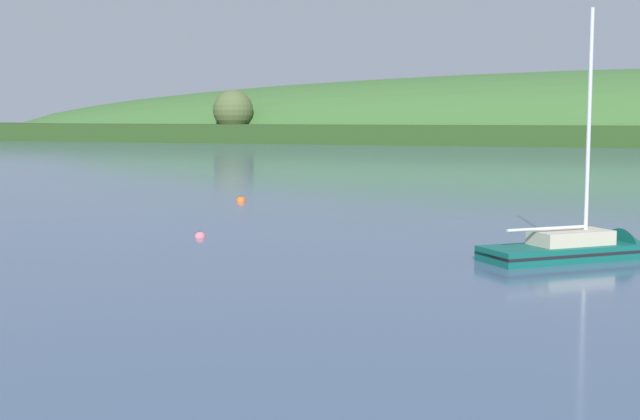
# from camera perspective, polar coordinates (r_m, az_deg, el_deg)

# --- Properties ---
(sailboat_midwater_white) EXTENTS (8.38, 8.79, 13.07)m
(sailboat_midwater_white) POSITION_cam_1_polar(r_m,az_deg,el_deg) (43.93, 16.83, -2.78)
(sailboat_midwater_white) COLOR #0F564C
(sailboat_midwater_white) RESTS_ON ground
(mooring_buoy_midchannel) EXTENTS (0.62, 0.62, 0.70)m
(mooring_buoy_midchannel) POSITION_cam_1_polar(r_m,az_deg,el_deg) (49.68, -7.76, -1.76)
(mooring_buoy_midchannel) COLOR #E06675
(mooring_buoy_midchannel) RESTS_ON ground
(mooring_buoy_off_fishing_boat) EXTENTS (0.77, 0.77, 0.85)m
(mooring_buoy_off_fishing_boat) POSITION_cam_1_polar(r_m,az_deg,el_deg) (70.42, -5.12, 0.55)
(mooring_buoy_off_fishing_boat) COLOR #EA5B19
(mooring_buoy_off_fishing_boat) RESTS_ON ground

